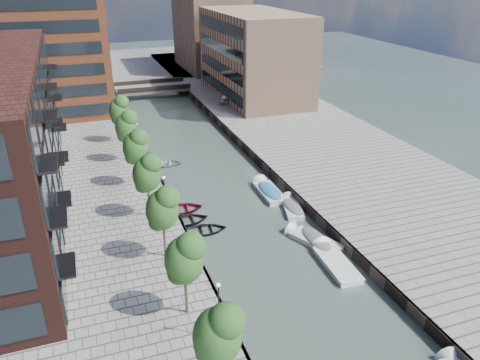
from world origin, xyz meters
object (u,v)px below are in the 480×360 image
sloop_3 (163,165)px  motorboat_2 (333,261)px  motorboat_3 (268,191)px  car (225,98)px  tree_4 (135,146)px  tree_6 (119,109)px  bridge (152,88)px  tree_5 (126,125)px  sloop_2 (180,211)px  tree_2 (162,207)px  tree_0 (217,333)px  tree_1 (184,257)px  sloop_1 (205,232)px  tree_3 (146,172)px  motorboat_4 (292,207)px  motorboat_1 (311,239)px  sloop_4 (186,223)px

sloop_3 → motorboat_2: (8.91, -24.49, 0.11)m
motorboat_3 → car: car is taller
tree_4 → tree_6: bearing=90.0°
bridge → tree_5: 34.30m
sloop_2 → tree_2: bearing=163.6°
tree_6 → sloop_2: (3.10, -19.45, -5.31)m
tree_0 → motorboat_2: bearing=38.1°
motorboat_2 → motorboat_3: size_ratio=1.01×
bridge → tree_1: bearing=-97.9°
bridge → sloop_1: bridge is taller
tree_4 → sloop_3: bearing=59.5°
sloop_1 → sloop_2: bearing=19.6°
tree_2 → sloop_2: bearing=70.1°
tree_0 → sloop_2: bearing=82.2°
bridge → tree_3: tree_3 is taller
tree_3 → tree_5: same height
motorboat_4 → motorboat_1: bearing=-99.6°
sloop_3 → motorboat_4: (9.77, -15.06, 0.19)m
bridge → motorboat_3: (4.23, -44.55, -1.16)m
sloop_1 → motorboat_1: motorboat_1 is taller
motorboat_3 → motorboat_2: bearing=-89.9°
motorboat_3 → tree_1: bearing=-127.7°
bridge → tree_1: 61.71m
tree_4 → sloop_3: tree_4 is taller
tree_0 → tree_3: (0.00, 21.00, 0.00)m
sloop_1 → sloop_2: (-1.20, 4.54, 0.00)m
tree_3 → sloop_4: tree_3 is taller
motorboat_1 → sloop_2: bearing=136.0°
motorboat_3 → motorboat_4: size_ratio=1.18×
tree_1 → sloop_4: (3.10, 13.21, -5.31)m
sloop_4 → motorboat_2: 14.04m
tree_6 → sloop_3: (3.84, -7.50, -5.31)m
tree_6 → tree_5: bearing=-90.0°
motorboat_3 → car: bearing=79.9°
bridge → sloop_3: size_ratio=2.82×
sloop_1 → bridge: bearing=0.1°
tree_2 → bridge: bearing=81.1°
tree_2 → motorboat_2: size_ratio=1.03×
tree_6 → tree_0: bearing=-90.0°
tree_6 → motorboat_4: (13.60, -22.55, -5.12)m
sloop_1 → sloop_3: (-0.46, 16.50, 0.00)m
tree_1 → tree_4: 21.00m
tree_1 → motorboat_3: tree_1 is taller
tree_3 → motorboat_1: size_ratio=1.08×
tree_0 → tree_5: bearing=90.0°
car → tree_2: bearing=-91.0°
tree_4 → tree_3: bearing=-90.0°
motorboat_3 → tree_3: bearing=-169.1°
tree_5 → motorboat_4: (13.60, -15.55, -5.12)m
car → motorboat_3: bearing=-77.1°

